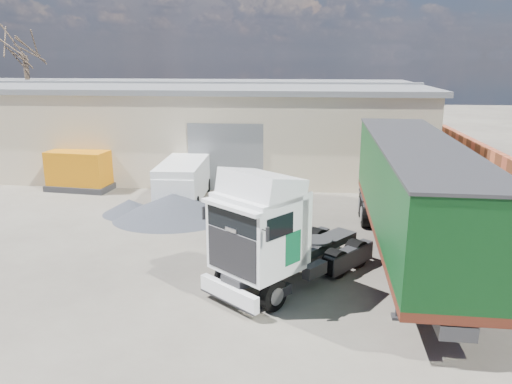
# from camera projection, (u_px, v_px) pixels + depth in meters

# --- Properties ---
(ground) EXTENTS (120.00, 120.00, 0.00)m
(ground) POSITION_uv_depth(u_px,v_px,m) (242.00, 268.00, 17.07)
(ground) COLOR #292721
(ground) RESTS_ON ground
(warehouse) EXTENTS (30.60, 12.60, 5.42)m
(warehouse) POSITION_uv_depth(u_px,v_px,m) (178.00, 125.00, 32.22)
(warehouse) COLOR #BEB092
(warehouse) RESTS_ON ground
(bare_tree) EXTENTS (4.00, 4.00, 9.60)m
(bare_tree) POSITION_uv_depth(u_px,v_px,m) (23.00, 42.00, 35.67)
(bare_tree) COLOR #382B21
(bare_tree) RESTS_ON ground
(tractor_unit) EXTENTS (5.35, 5.81, 3.92)m
(tractor_unit) POSITION_uv_depth(u_px,v_px,m) (274.00, 238.00, 15.19)
(tractor_unit) COLOR black
(tractor_unit) RESTS_ON ground
(box_trailer) EXTENTS (3.20, 12.90, 4.26)m
(box_trailer) POSITION_uv_depth(u_px,v_px,m) (414.00, 190.00, 16.98)
(box_trailer) COLOR #2D2D30
(box_trailer) RESTS_ON ground
(panel_van) EXTENTS (2.09, 4.92, 2.00)m
(panel_van) POSITION_uv_depth(u_px,v_px,m) (183.00, 181.00, 24.62)
(panel_van) COLOR black
(panel_van) RESTS_ON ground
(orange_skip) EXTENTS (3.62, 2.51, 2.12)m
(orange_skip) POSITION_uv_depth(u_px,v_px,m) (81.00, 172.00, 26.91)
(orange_skip) COLOR #2D2D30
(orange_skip) RESTS_ON ground
(gravel_heap) EXTENTS (7.08, 6.46, 1.12)m
(gravel_heap) POSITION_uv_depth(u_px,v_px,m) (171.00, 206.00, 22.24)
(gravel_heap) COLOR #20232B
(gravel_heap) RESTS_ON ground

